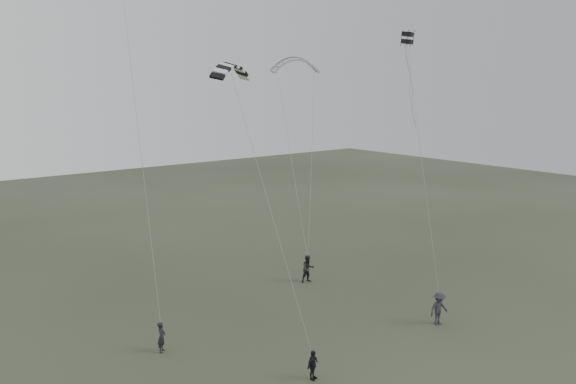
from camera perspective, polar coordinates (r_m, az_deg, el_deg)
ground at (r=32.19m, az=4.17°, el=-14.91°), size 140.00×140.00×0.00m
flyer_left at (r=31.41m, az=-12.72°, el=-14.17°), size 0.69×0.72×1.65m
flyer_right at (r=40.69m, az=2.05°, el=-7.80°), size 1.08×0.91×1.98m
flyer_center at (r=28.19m, az=2.53°, el=-17.15°), size 0.93×0.61×1.47m
flyer_far at (r=34.95m, az=15.09°, el=-11.36°), size 1.38×0.93×1.98m
kite_pale_large at (r=44.15m, az=0.80°, el=13.34°), size 3.93×2.45×1.69m
kite_striped at (r=28.67m, az=-5.80°, el=12.72°), size 2.96×2.09×1.27m
kite_box at (r=36.15m, az=12.05°, el=15.06°), size 0.84×0.87×0.76m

